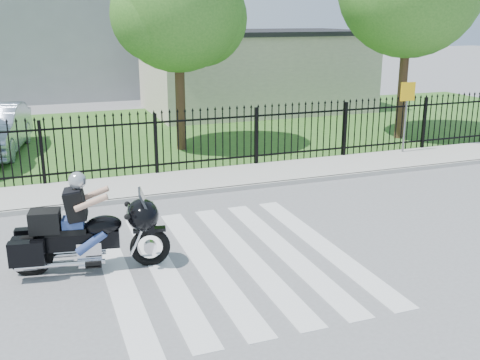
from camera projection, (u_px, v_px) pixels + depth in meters
name	position (u px, v px, depth m)	size (l,w,h in m)	color
ground	(227.00, 260.00, 10.43)	(120.00, 120.00, 0.00)	slate
crosswalk	(227.00, 260.00, 10.43)	(5.00, 5.50, 0.01)	silver
sidewalk	(165.00, 184.00, 14.91)	(40.00, 2.00, 0.12)	#ADAAA3
curb	(174.00, 195.00, 14.01)	(40.00, 0.12, 0.12)	#ADAAA3
grass_strip	(123.00, 135.00, 21.22)	(40.00, 12.00, 0.02)	#28591E
iron_fence	(156.00, 145.00, 15.57)	(26.00, 0.04, 1.80)	black
tree_mid	(178.00, 6.00, 17.71)	(4.20, 4.20, 6.78)	#382316
building_low	(256.00, 73.00, 26.66)	(10.00, 6.00, 3.50)	beige
building_low_roof	(256.00, 33.00, 26.14)	(10.20, 6.20, 0.20)	black
motorcycle_rider	(85.00, 230.00, 9.83)	(2.80, 1.20, 1.86)	black
traffic_sign	(407.00, 103.00, 17.73)	(0.49, 0.09, 2.24)	slate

